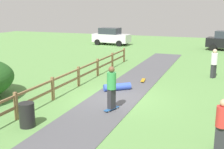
{
  "coord_description": "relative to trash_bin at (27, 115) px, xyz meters",
  "views": [
    {
      "loc": [
        4.58,
        -12.32,
        4.25
      ],
      "look_at": [
        -0.38,
        0.59,
        1.0
      ],
      "focal_mm": 46.42,
      "sensor_mm": 36.0,
      "label": 1
    }
  ],
  "objects": [
    {
      "name": "bystander_red",
      "position": [
        6.55,
        0.64,
        0.44
      ],
      "size": [
        0.43,
        0.43,
        1.62
      ],
      "color": "#2D2D33",
      "rests_on": "ground_plane"
    },
    {
      "name": "skateboard_loose",
      "position": [
        2.22,
        7.78,
        -0.36
      ],
      "size": [
        0.31,
        0.82,
        0.08
      ],
      "color": "#BF8C19",
      "rests_on": "asphalt_path"
    },
    {
      "name": "skater_fallen",
      "position": [
        1.41,
        5.57,
        -0.25
      ],
      "size": [
        1.34,
        1.37,
        0.36
      ],
      "color": "blue",
      "rests_on": "asphalt_path"
    },
    {
      "name": "trash_bin",
      "position": [
        0.0,
        0.0,
        0.0
      ],
      "size": [
        0.56,
        0.56,
        0.9
      ],
      "primitive_type": "cylinder",
      "color": "black",
      "rests_on": "ground_plane"
    },
    {
      "name": "wooden_fence",
      "position": [
        -0.8,
        4.27,
        0.22
      ],
      "size": [
        0.12,
        18.12,
        1.1
      ],
      "color": "olive",
      "rests_on": "ground_plane"
    },
    {
      "name": "skater_riding",
      "position": [
        2.25,
        2.64,
        0.62
      ],
      "size": [
        0.48,
        0.82,
        1.88
      ],
      "color": "#265999",
      "rests_on": "asphalt_path"
    },
    {
      "name": "bystander_white",
      "position": [
        5.98,
        10.22,
        0.53
      ],
      "size": [
        0.52,
        0.52,
        1.78
      ],
      "color": "#2D2D33",
      "rests_on": "ground_plane"
    },
    {
      "name": "parked_car_white",
      "position": [
        -5.54,
        22.64,
        0.51
      ],
      "size": [
        4.33,
        2.28,
        1.92
      ],
      "color": "silver",
      "rests_on": "ground_plane"
    },
    {
      "name": "ground_plane",
      "position": [
        1.8,
        4.27,
        -0.45
      ],
      "size": [
        60.0,
        60.0,
        0.0
      ],
      "primitive_type": "plane",
      "color": "#60934C"
    },
    {
      "name": "asphalt_path",
      "position": [
        1.8,
        4.27,
        -0.44
      ],
      "size": [
        2.4,
        28.0,
        0.02
      ],
      "primitive_type": "cube",
      "color": "#515156",
      "rests_on": "ground_plane"
    }
  ]
}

